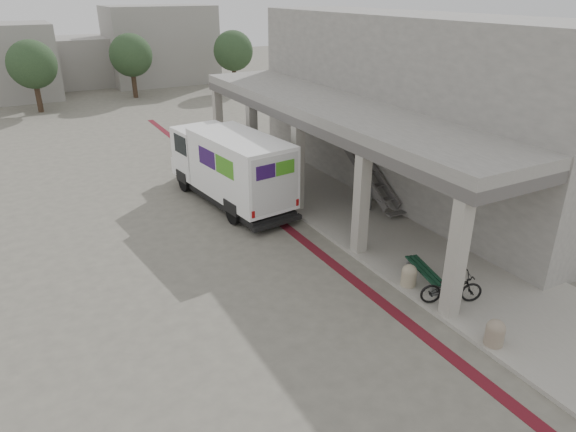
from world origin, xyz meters
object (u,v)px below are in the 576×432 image
bench (424,273)px  bicycle_black (451,288)px  fedex_truck (230,166)px  utility_cabinet (364,197)px

bench → bicycle_black: bicycle_black is taller
fedex_truck → utility_cabinet: 5.32m
bench → utility_cabinet: size_ratio=1.99×
fedex_truck → bicycle_black: bearing=-83.5°
fedex_truck → bench: size_ratio=3.89×
fedex_truck → bicycle_black: fedex_truck is taller
bicycle_black → utility_cabinet: bearing=8.6°
bench → bicycle_black: bearing=-80.6°
bench → utility_cabinet: utility_cabinet is taller
fedex_truck → bicycle_black: size_ratio=4.14×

